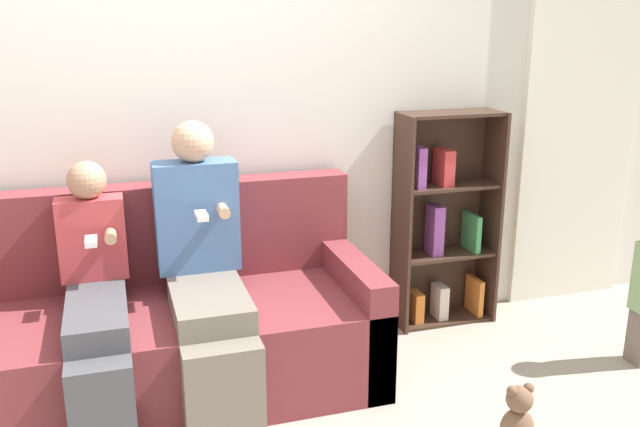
% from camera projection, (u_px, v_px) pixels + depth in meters
% --- Properties ---
extents(back_wall, '(10.00, 0.06, 2.55)m').
position_uv_depth(back_wall, '(164.00, 108.00, 3.34)').
color(back_wall, silver).
rests_on(back_wall, ground_plane).
extents(curtain_panel, '(0.76, 0.04, 2.23)m').
position_uv_depth(curtain_panel, '(579.00, 121.00, 4.03)').
color(curtain_panel, silver).
rests_on(curtain_panel, ground_plane).
extents(couch, '(2.06, 0.85, 0.93)m').
position_uv_depth(couch, '(154.00, 330.00, 3.16)').
color(couch, maroon).
rests_on(couch, ground_plane).
extents(adult_seated, '(0.38, 0.80, 1.26)m').
position_uv_depth(adult_seated, '(205.00, 265.00, 3.03)').
color(adult_seated, '#70665B').
rests_on(adult_seated, ground_plane).
extents(child_seated, '(0.30, 0.81, 1.09)m').
position_uv_depth(child_seated, '(96.00, 299.00, 2.88)').
color(child_seated, '#47474C').
rests_on(child_seated, ground_plane).
extents(bookshelf, '(0.57, 0.25, 1.21)m').
position_uv_depth(bookshelf, '(442.00, 223.00, 3.84)').
color(bookshelf, '#3D281E').
rests_on(bookshelf, ground_plane).
extents(teddy_bear, '(0.14, 0.12, 0.29)m').
position_uv_depth(teddy_bear, '(518.00, 419.00, 2.75)').
color(teddy_bear, brown).
rests_on(teddy_bear, ground_plane).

